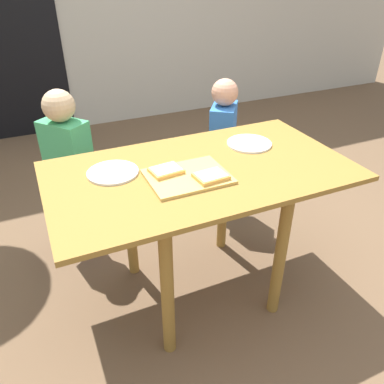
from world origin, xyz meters
TOP-DOWN VIEW (x-y plane):
  - ground_plane at (0.00, 0.00)m, footprint 16.00×16.00m
  - house_door at (-0.66, 2.60)m, footprint 0.90×0.02m
  - dining_table at (0.00, 0.00)m, footprint 1.32×0.73m
  - cutting_board at (-0.08, -0.05)m, footprint 0.33×0.26m
  - pizza_slice_far_left at (-0.16, 0.01)m, footprint 0.14×0.12m
  - pizza_slice_near_right at (-0.01, -0.11)m, footprint 0.14×0.11m
  - plate_white_left at (-0.36, 0.12)m, footprint 0.22×0.22m
  - plate_white_right at (0.33, 0.14)m, footprint 0.22×0.22m
  - child_left at (-0.49, 0.61)m, footprint 0.26×0.27m
  - child_right at (0.45, 0.62)m, footprint 0.25×0.28m

SIDE VIEW (x-z plane):
  - ground_plane at x=0.00m, z-range 0.00..0.00m
  - child_right at x=0.45m, z-range 0.06..0.97m
  - child_left at x=-0.49m, z-range 0.06..1.03m
  - dining_table at x=0.00m, z-range 0.25..0.97m
  - plate_white_left at x=-0.36m, z-range 0.72..0.73m
  - plate_white_right at x=0.33m, z-range 0.72..0.73m
  - cutting_board at x=-0.08m, z-range 0.72..0.73m
  - pizza_slice_far_left at x=-0.16m, z-range 0.73..0.75m
  - pizza_slice_near_right at x=-0.01m, z-range 0.73..0.75m
  - house_door at x=-0.66m, z-range 0.00..2.00m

